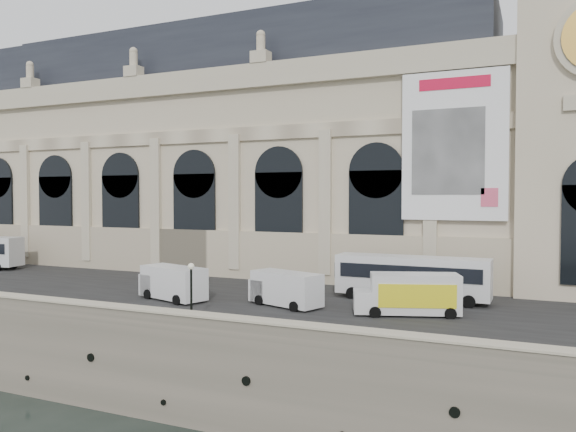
{
  "coord_description": "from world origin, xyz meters",
  "views": [
    {
      "loc": [
        29.64,
        -29.2,
        14.58
      ],
      "look_at": [
        6.96,
        22.0,
        12.62
      ],
      "focal_mm": 35.0,
      "sensor_mm": 36.0,
      "label": 1
    }
  ],
  "objects_px": {
    "bus_right": "(411,276)",
    "box_truck": "(409,294)",
    "van_b": "(171,283)",
    "van_c": "(283,289)",
    "lamp_right": "(191,294)"
  },
  "relations": [
    {
      "from": "bus_right",
      "to": "box_truck",
      "type": "distance_m",
      "value": 5.76
    },
    {
      "from": "bus_right",
      "to": "van_b",
      "type": "relative_size",
      "value": 1.87
    },
    {
      "from": "bus_right",
      "to": "van_b",
      "type": "distance_m",
      "value": 19.86
    },
    {
      "from": "van_c",
      "to": "box_truck",
      "type": "xyz_separation_m",
      "value": [
        9.72,
        0.54,
        0.14
      ]
    },
    {
      "from": "lamp_right",
      "to": "van_c",
      "type": "bearing_deg",
      "value": 70.95
    },
    {
      "from": "bus_right",
      "to": "lamp_right",
      "type": "xyz_separation_m",
      "value": [
        -11.65,
        -14.57,
        0.01
      ]
    },
    {
      "from": "bus_right",
      "to": "van_c",
      "type": "distance_m",
      "value": 10.74
    },
    {
      "from": "van_b",
      "to": "lamp_right",
      "type": "xyz_separation_m",
      "value": [
        6.69,
        -6.99,
        0.64
      ]
    },
    {
      "from": "van_c",
      "to": "lamp_right",
      "type": "distance_m",
      "value": 8.89
    },
    {
      "from": "box_truck",
      "to": "bus_right",
      "type": "bearing_deg",
      "value": 99.67
    },
    {
      "from": "van_b",
      "to": "lamp_right",
      "type": "height_order",
      "value": "lamp_right"
    },
    {
      "from": "van_b",
      "to": "van_c",
      "type": "height_order",
      "value": "van_b"
    },
    {
      "from": "van_b",
      "to": "lamp_right",
      "type": "relative_size",
      "value": 1.61
    },
    {
      "from": "bus_right",
      "to": "van_b",
      "type": "xyz_separation_m",
      "value": [
        -18.34,
        -7.57,
        -0.63
      ]
    },
    {
      "from": "bus_right",
      "to": "box_truck",
      "type": "xyz_separation_m",
      "value": [
        0.96,
        -5.65,
        -0.54
      ]
    }
  ]
}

